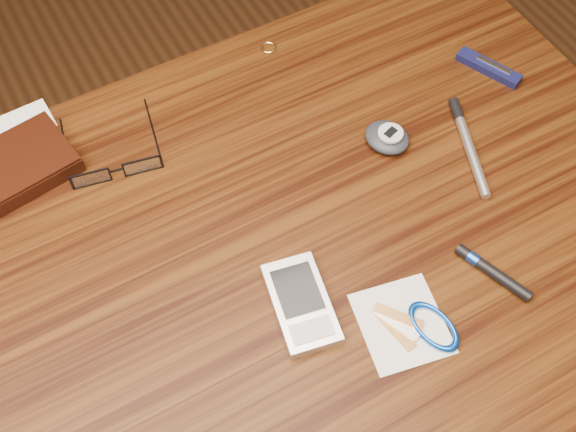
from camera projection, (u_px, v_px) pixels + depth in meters
name	position (u px, v px, depth m)	size (l,w,h in m)	color
desk	(276.00, 310.00, 0.89)	(1.00, 0.70, 0.75)	#371C08
wallet_and_card	(23.00, 162.00, 0.87)	(0.13, 0.15, 0.02)	black
eyeglasses	(116.00, 168.00, 0.86)	(0.13, 0.13, 0.02)	black
gold_ring	(269.00, 48.00, 0.98)	(0.02, 0.02, 0.00)	#EFC972
pda_phone	(301.00, 304.00, 0.77)	(0.08, 0.12, 0.02)	silver
pedometer	(387.00, 137.00, 0.89)	(0.07, 0.07, 0.02)	#23252D
notepad_keys	(418.00, 325.00, 0.76)	(0.11, 0.11, 0.01)	silver
pocket_knife	(489.00, 68.00, 0.96)	(0.05, 0.09, 0.01)	#111335
silver_pen	(466.00, 139.00, 0.89)	(0.07, 0.15, 0.01)	silver
black_blue_pen	(491.00, 270.00, 0.79)	(0.04, 0.09, 0.01)	black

